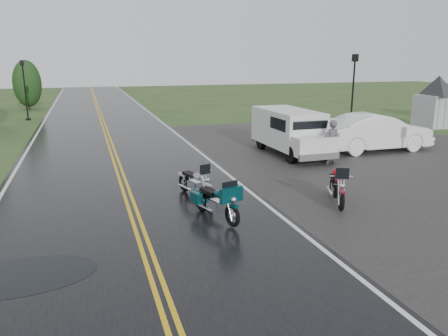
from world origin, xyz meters
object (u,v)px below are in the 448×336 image
at_px(sedan_white, 376,133).
at_px(van_white, 292,140).
at_px(lamp_post_far_right, 353,92).
at_px(visitor_center, 438,89).
at_px(motorcycle_teal, 232,207).
at_px(person_at_van, 331,143).
at_px(motorcycle_red, 342,192).
at_px(lamp_post_far_left, 25,90).
at_px(motorcycle_silver, 207,186).

bearing_deg(sedan_white, van_white, 103.38).
bearing_deg(sedan_white, lamp_post_far_right, -23.27).
distance_m(visitor_center, motorcycle_teal, 21.67).
distance_m(visitor_center, person_at_van, 13.65).
relative_size(motorcycle_red, lamp_post_far_right, 0.45).
bearing_deg(lamp_post_far_right, sedan_white, -113.27).
bearing_deg(lamp_post_far_left, sedan_white, -44.59).
distance_m(motorcycle_red, person_at_van, 5.92).
distance_m(motorcycle_red, motorcycle_teal, 3.28).
relative_size(sedan_white, lamp_post_far_left, 1.26).
distance_m(visitor_center, lamp_post_far_right, 5.84).
relative_size(lamp_post_far_left, lamp_post_far_right, 0.92).
relative_size(motorcycle_silver, lamp_post_far_left, 0.46).
distance_m(motorcycle_red, motorcycle_silver, 3.85).
xyz_separation_m(van_white, lamp_post_far_left, (-11.81, 17.58, 1.07)).
distance_m(motorcycle_teal, person_at_van, 8.13).
height_order(motorcycle_red, motorcycle_silver, motorcycle_red).
height_order(motorcycle_silver, sedan_white, sedan_white).
relative_size(visitor_center, van_white, 3.10).
distance_m(motorcycle_teal, sedan_white, 11.83).
bearing_deg(sedan_white, motorcycle_silver, 117.88).
relative_size(motorcycle_red, sedan_white, 0.39).
xyz_separation_m(motorcycle_silver, sedan_white, (9.54, 5.05, 0.29)).
xyz_separation_m(motorcycle_red, van_white, (1.32, 5.76, 0.41)).
height_order(motorcycle_silver, van_white, van_white).
bearing_deg(lamp_post_far_left, person_at_van, -53.78).
bearing_deg(lamp_post_far_left, van_white, -56.11).
height_order(van_white, lamp_post_far_left, lamp_post_far_left).
bearing_deg(visitor_center, lamp_post_far_right, 175.29).
bearing_deg(motorcycle_red, visitor_center, 62.98).
relative_size(motorcycle_red, lamp_post_far_left, 0.49).
xyz_separation_m(visitor_center, lamp_post_far_left, (-24.94, 11.20, -0.32)).
xyz_separation_m(motorcycle_teal, lamp_post_far_right, (11.91, 12.82, 1.67)).
xyz_separation_m(person_at_van, lamp_post_far_left, (-13.28, 18.13, 1.18)).
xyz_separation_m(visitor_center, sedan_white, (-8.28, -5.23, -1.54)).
bearing_deg(motorcycle_teal, motorcycle_silver, 75.70).
distance_m(visitor_center, lamp_post_far_left, 27.34).
bearing_deg(motorcycle_red, sedan_white, 71.18).
xyz_separation_m(visitor_center, person_at_van, (-11.66, -6.94, -1.50)).
bearing_deg(person_at_van, lamp_post_far_right, -137.30).
bearing_deg(van_white, motorcycle_silver, -141.29).
xyz_separation_m(sedan_white, lamp_post_far_left, (-16.66, 16.43, 1.22)).
relative_size(person_at_van, sedan_white, 0.34).
height_order(motorcycle_silver, person_at_van, person_at_van).
xyz_separation_m(motorcycle_silver, lamp_post_far_right, (12.00, 10.76, 1.70)).
xyz_separation_m(motorcycle_red, lamp_post_far_right, (8.63, 12.62, 1.66)).
height_order(motorcycle_teal, motorcycle_silver, motorcycle_teal).
distance_m(motorcycle_silver, person_at_van, 7.02).
xyz_separation_m(motorcycle_silver, van_white, (4.69, 3.89, 0.45)).
relative_size(motorcycle_teal, van_white, 0.39).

